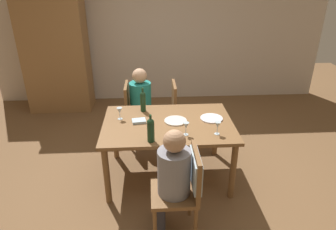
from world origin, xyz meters
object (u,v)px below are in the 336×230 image
chair_far_right (182,108)px  wine_glass_near_right (218,125)px  wine_glass_near_left (186,126)px  handbag (209,132)px  chair_far_left (135,109)px  dinner_plate_guest_left (176,121)px  dining_table (168,129)px  wine_bottle_tall_green (151,129)px  armoire_cabinet (56,51)px  person_woman_host (171,176)px  wine_glass_centre (120,111)px  dinner_plate_host (211,118)px  person_man_bearded (142,101)px  chair_near (187,181)px  wine_bottle_dark_red (143,101)px

chair_far_right → wine_glass_near_right: chair_far_right is taller
wine_glass_near_left → handbag: bearing=66.9°
chair_far_left → dinner_plate_guest_left: chair_far_left is taller
dining_table → wine_bottle_tall_green: wine_bottle_tall_green is taller
armoire_cabinet → dining_table: 2.98m
dining_table → person_woman_host: 0.91m
dining_table → chair_far_right: size_ratio=1.68×
wine_glass_centre → dinner_plate_host: bearing=-3.3°
person_man_bearded → handbag: 1.16m
armoire_cabinet → chair_near: 3.80m
chair_far_right → person_man_bearded: 0.60m
armoire_cabinet → dinner_plate_host: (2.41, -2.21, -0.33)m
wine_bottle_dark_red → handbag: (0.99, 0.56, -0.79)m
chair_far_right → dinner_plate_guest_left: size_ratio=3.40×
chair_far_right → wine_glass_near_left: 1.26m
wine_glass_centre → armoire_cabinet: bearing=121.1°
wine_bottle_dark_red → dining_table: bearing=-49.9°
chair_far_left → wine_glass_near_left: bearing=26.7°
chair_near → wine_glass_centre: 1.29m
armoire_cabinet → person_man_bearded: 2.11m
dining_table → person_man_bearded: bearing=109.4°
person_man_bearded → dining_table: bearing=19.4°
dinner_plate_host → person_woman_host: bearing=-119.8°
wine_bottle_tall_green → handbag: bearing=55.9°
dinner_plate_host → handbag: bearing=79.2°
dinner_plate_host → dinner_plate_guest_left: bearing=-175.0°
armoire_cabinet → wine_bottle_dark_red: (1.57, -1.93, -0.20)m
wine_glass_centre → handbag: wine_glass_centre is taller
dining_table → person_woman_host: (-0.03, -0.91, -0.01)m
wine_bottle_dark_red → wine_glass_centre: bearing=-141.8°
chair_far_right → chair_near: bearing=-4.3°
wine_glass_near_right → dinner_plate_guest_left: (-0.43, 0.34, -0.10)m
person_man_bearded → dinner_plate_guest_left: person_man_bearded is taller
wine_glass_near_left → wine_bottle_dark_red: bearing=125.7°
chair_far_right → dinner_plate_guest_left: (-0.17, -0.88, 0.23)m
dinner_plate_guest_left → dining_table: bearing=-162.2°
wine_glass_near_left → chair_near: bearing=-95.0°
armoire_cabinet → wine_glass_near_left: size_ratio=14.63×
dining_table → wine_bottle_tall_green: 0.52m
dining_table → wine_glass_near_right: size_ratio=10.35×
person_man_bearded → wine_bottle_tall_green: person_man_bearded is taller
wine_glass_near_left → dinner_plate_host: 0.53m
chair_far_left → person_man_bearded: person_man_bearded is taller
wine_glass_near_right → handbag: (0.17, 1.22, -0.75)m
person_woman_host → wine_glass_near_left: person_woman_host is taller
chair_near → handbag: size_ratio=3.29×
person_woman_host → wine_bottle_tall_green: bearing=20.2°
chair_far_left → wine_glass_near_right: 1.59m
wine_bottle_dark_red → wine_glass_near_left: wine_bottle_dark_red is taller
dinner_plate_guest_left → wine_bottle_dark_red: bearing=140.3°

